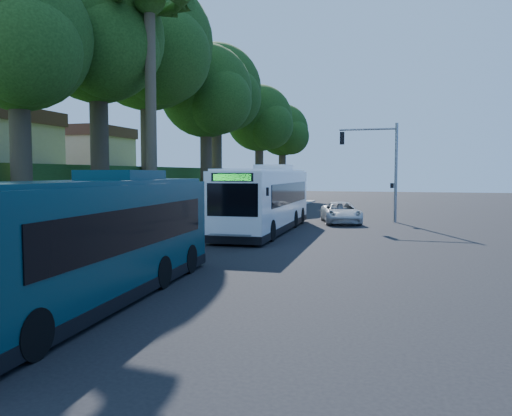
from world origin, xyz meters
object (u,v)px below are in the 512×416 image
(white_bus, at_px, (266,199))
(teal_bus, at_px, (89,239))
(pickup, at_px, (341,213))
(bus_shelter, at_px, (156,205))

(white_bus, xyz_separation_m, teal_bus, (-0.15, -17.48, -0.21))
(teal_bus, distance_m, pickup, 23.97)
(bus_shelter, bearing_deg, white_bus, 47.64)
(teal_bus, bearing_deg, white_bus, 85.82)
(teal_bus, bearing_deg, pickup, 76.90)
(bus_shelter, distance_m, teal_bus, 13.18)
(bus_shelter, bearing_deg, teal_bus, -70.00)
(white_bus, bearing_deg, pickup, 56.90)
(bus_shelter, distance_m, pickup, 14.08)
(teal_bus, relative_size, pickup, 2.30)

